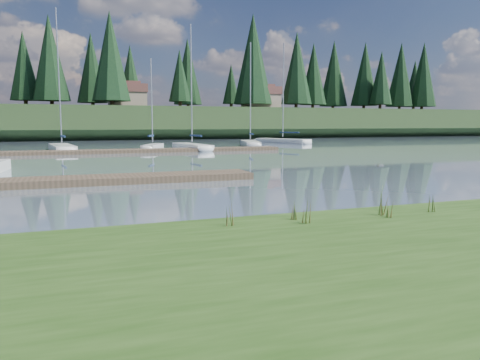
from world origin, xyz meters
name	(u,v)px	position (x,y,z in m)	size (l,w,h in m)	color
ground	(117,153)	(0.00, 30.00, 0.00)	(200.00, 200.00, 0.00)	gray
bank	(353,282)	(0.00, -6.00, 0.17)	(60.00, 9.00, 0.35)	#2D4E1A
ridge	(91,124)	(0.00, 73.00, 2.50)	(200.00, 20.00, 5.00)	#1D2F17
dock_near	(69,181)	(-4.00, 9.00, 0.15)	(16.00, 2.00, 0.30)	#4C3D2C
dock_far	(140,151)	(2.00, 30.00, 0.15)	(26.00, 2.20, 0.30)	#4C3D2C
sailboat_bg_1	(61,147)	(-4.56, 35.75, 0.33)	(2.72, 9.00, 13.11)	silver
sailboat_bg_2	(154,146)	(3.88, 33.62, 0.34)	(3.19, 5.63, 8.74)	silver
sailboat_bg_3	(190,146)	(7.36, 33.31, 0.32)	(2.49, 8.34, 12.04)	silver
sailboat_bg_4	(250,143)	(15.67, 38.19, 0.33)	(3.49, 7.99, 11.60)	silver
sailboat_bg_5	(278,140)	(22.02, 44.10, 0.32)	(5.27, 9.02, 12.83)	silver
weed_0	(308,213)	(0.99, -2.72, 0.58)	(0.17, 0.14, 0.55)	#475B23
weed_1	(293,211)	(0.84, -2.26, 0.54)	(0.17, 0.14, 0.46)	#475B23
weed_2	(383,202)	(3.13, -2.55, 0.67)	(0.17, 0.14, 0.77)	#475B23
weed_3	(231,215)	(-0.72, -2.36, 0.58)	(0.17, 0.14, 0.55)	#475B23
weed_4	(390,210)	(3.14, -2.82, 0.53)	(0.17, 0.14, 0.42)	#475B23
weed_5	(430,203)	(4.54, -2.61, 0.59)	(0.17, 0.14, 0.57)	#475B23
mud_lip	(249,228)	(0.00, -1.60, 0.07)	(60.00, 0.50, 0.14)	#33281C
conifer_3	(24,66)	(-10.00, 72.00, 11.74)	(4.84, 4.84, 12.25)	#382619
conifer_4	(111,56)	(3.00, 66.00, 13.09)	(6.16, 6.16, 15.10)	#382619
conifer_5	(180,76)	(15.00, 70.00, 10.83)	(3.96, 3.96, 10.35)	#382619
conifer_6	(253,59)	(28.00, 68.00, 13.99)	(7.04, 7.04, 17.00)	#382619
conifer_7	(313,74)	(42.00, 71.00, 12.19)	(5.28, 5.28, 13.20)	#382619
conifer_8	(381,78)	(55.00, 67.00, 11.51)	(4.62, 4.62, 11.77)	#382619
conifer_9	(423,75)	(68.00, 70.00, 12.87)	(5.94, 5.94, 14.62)	#382619
house_1	(127,95)	(6.00, 71.00, 7.31)	(6.30, 5.30, 4.65)	gray
house_2	(261,97)	(30.00, 69.00, 7.31)	(6.30, 5.30, 4.65)	gray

